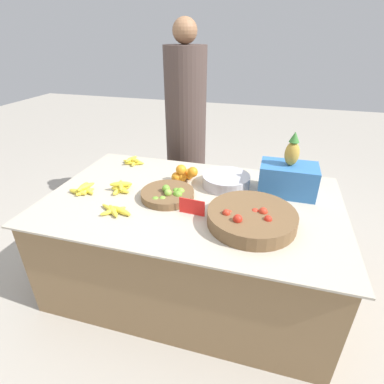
{
  "coord_description": "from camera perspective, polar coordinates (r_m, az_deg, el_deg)",
  "views": [
    {
      "loc": [
        0.44,
        -1.56,
        1.59
      ],
      "look_at": [
        0.0,
        0.0,
        0.72
      ],
      "focal_mm": 28.0,
      "sensor_mm": 36.0,
      "label": 1
    }
  ],
  "objects": [
    {
      "name": "banana_bunch_back_center",
      "position": [
        1.78,
        -14.46,
        -3.44
      ],
      "size": [
        0.23,
        0.13,
        0.03
      ],
      "color": "yellow",
      "rests_on": "market_table"
    },
    {
      "name": "produce_crate",
      "position": [
        1.98,
        17.83,
        2.75
      ],
      "size": [
        0.35,
        0.22,
        0.41
      ],
      "color": "#3370B7",
      "rests_on": "market_table"
    },
    {
      "name": "orange_pile",
      "position": [
        2.07,
        -1.35,
        3.46
      ],
      "size": [
        0.19,
        0.14,
        0.12
      ],
      "color": "orange",
      "rests_on": "market_table"
    },
    {
      "name": "vendor_person",
      "position": [
        2.76,
        -1.17,
        11.19
      ],
      "size": [
        0.36,
        0.36,
        1.7
      ],
      "color": "#473833",
      "rests_on": "ground_plane"
    },
    {
      "name": "price_sign",
      "position": [
        1.69,
        -0.02,
        -2.84
      ],
      "size": [
        0.15,
        0.02,
        0.09
      ],
      "rotation": [
        0.0,
        0.0,
        -0.08
      ],
      "color": "red",
      "rests_on": "market_table"
    },
    {
      "name": "market_table",
      "position": [
        2.05,
        -0.0,
        -9.49
      ],
      "size": [
        1.82,
        1.13,
        0.67
      ],
      "color": "olive",
      "rests_on": "ground_plane"
    },
    {
      "name": "banana_bunch_front_center",
      "position": [
        2.41,
        -11.11,
        5.75
      ],
      "size": [
        0.19,
        0.14,
        0.05
      ],
      "color": "yellow",
      "rests_on": "market_table"
    },
    {
      "name": "lime_bowl",
      "position": [
        1.87,
        -4.58,
        -0.44
      ],
      "size": [
        0.33,
        0.33,
        0.09
      ],
      "color": "brown",
      "rests_on": "market_table"
    },
    {
      "name": "tomato_basket",
      "position": [
        1.64,
        11.18,
        -4.84
      ],
      "size": [
        0.48,
        0.48,
        0.11
      ],
      "color": "brown",
      "rests_on": "market_table"
    },
    {
      "name": "metal_bowl",
      "position": [
        2.02,
        6.5,
        2.19
      ],
      "size": [
        0.32,
        0.32,
        0.08
      ],
      "color": "#B7B7BF",
      "rests_on": "market_table"
    },
    {
      "name": "ground_plane",
      "position": [
        2.27,
        -0.0,
        -16.18
      ],
      "size": [
        12.0,
        12.0,
        0.0
      ],
      "primitive_type": "plane",
      "color": "#ADA599"
    },
    {
      "name": "banana_bunch_middle_left",
      "position": [
        2.05,
        -19.96,
        0.46
      ],
      "size": [
        0.18,
        0.15,
        0.06
      ],
      "color": "yellow",
      "rests_on": "market_table"
    },
    {
      "name": "banana_bunch_front_right",
      "position": [
        2.0,
        -13.38,
        0.83
      ],
      "size": [
        0.15,
        0.18,
        0.06
      ],
      "color": "yellow",
      "rests_on": "market_table"
    }
  ]
}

